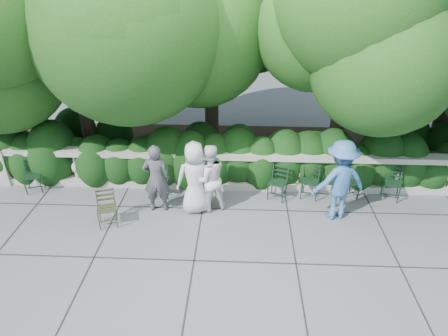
{
  "coord_description": "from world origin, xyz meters",
  "views": [
    {
      "loc": [
        0.37,
        -6.97,
        5.39
      ],
      "look_at": [
        0.0,
        1.0,
        1.0
      ],
      "focal_mm": 32.0,
      "sensor_mm": 36.0,
      "label": 1
    }
  ],
  "objects_px": {
    "chair_a": "(36,194)",
    "person_casual_man": "(209,178)",
    "chair_weathered": "(109,229)",
    "person_older_blue": "(340,180)",
    "chair_c": "(275,201)",
    "chair_e": "(308,200)",
    "chair_f": "(388,202)",
    "person_businessman": "(195,178)",
    "chair_d": "(350,201)",
    "person_woman_grey": "(156,178)",
    "chair_b": "(157,199)"
  },
  "relations": [
    {
      "from": "chair_e",
      "to": "chair_weathered",
      "type": "xyz_separation_m",
      "value": [
        -4.51,
        -1.35,
        0.0
      ]
    },
    {
      "from": "chair_a",
      "to": "chair_weathered",
      "type": "distance_m",
      "value": 2.62
    },
    {
      "from": "chair_f",
      "to": "person_older_blue",
      "type": "bearing_deg",
      "value": -139.57
    },
    {
      "from": "chair_f",
      "to": "person_older_blue",
      "type": "xyz_separation_m",
      "value": [
        -1.44,
        -0.65,
        0.95
      ]
    },
    {
      "from": "chair_f",
      "to": "person_businessman",
      "type": "xyz_separation_m",
      "value": [
        -4.63,
        -0.55,
        0.87
      ]
    },
    {
      "from": "person_older_blue",
      "to": "chair_weathered",
      "type": "bearing_deg",
      "value": -7.43
    },
    {
      "from": "chair_f",
      "to": "person_older_blue",
      "type": "height_order",
      "value": "person_older_blue"
    },
    {
      "from": "chair_d",
      "to": "person_casual_man",
      "type": "bearing_deg",
      "value": 163.81
    },
    {
      "from": "person_businessman",
      "to": "chair_c",
      "type": "bearing_deg",
      "value": 177.04
    },
    {
      "from": "chair_c",
      "to": "person_woman_grey",
      "type": "xyz_separation_m",
      "value": [
        -2.76,
        -0.45,
        0.83
      ]
    },
    {
      "from": "chair_e",
      "to": "chair_weathered",
      "type": "relative_size",
      "value": 1.0
    },
    {
      "from": "person_older_blue",
      "to": "person_casual_man",
      "type": "bearing_deg",
      "value": -19.12
    },
    {
      "from": "chair_f",
      "to": "person_casual_man",
      "type": "height_order",
      "value": "person_casual_man"
    },
    {
      "from": "chair_e",
      "to": "person_businessman",
      "type": "height_order",
      "value": "person_businessman"
    },
    {
      "from": "chair_f",
      "to": "person_businessman",
      "type": "height_order",
      "value": "person_businessman"
    },
    {
      "from": "person_older_blue",
      "to": "chair_d",
      "type": "bearing_deg",
      "value": -144.61
    },
    {
      "from": "chair_c",
      "to": "chair_e",
      "type": "distance_m",
      "value": 0.81
    },
    {
      "from": "chair_f",
      "to": "person_casual_man",
      "type": "distance_m",
      "value": 4.42
    },
    {
      "from": "person_older_blue",
      "to": "chair_f",
      "type": "bearing_deg",
      "value": -171.33
    },
    {
      "from": "chair_weathered",
      "to": "person_casual_man",
      "type": "relative_size",
      "value": 0.51
    },
    {
      "from": "person_casual_man",
      "to": "chair_f",
      "type": "bearing_deg",
      "value": 164.56
    },
    {
      "from": "chair_a",
      "to": "chair_c",
      "type": "distance_m",
      "value": 5.97
    },
    {
      "from": "chair_weathered",
      "to": "person_casual_man",
      "type": "bearing_deg",
      "value": 5.73
    },
    {
      "from": "chair_f",
      "to": "person_older_blue",
      "type": "distance_m",
      "value": 1.84
    },
    {
      "from": "chair_f",
      "to": "chair_weathered",
      "type": "distance_m",
      "value": 6.61
    },
    {
      "from": "chair_d",
      "to": "person_older_blue",
      "type": "distance_m",
      "value": 1.26
    },
    {
      "from": "chair_f",
      "to": "chair_e",
      "type": "bearing_deg",
      "value": -163.29
    },
    {
      "from": "chair_a",
      "to": "person_casual_man",
      "type": "height_order",
      "value": "person_casual_man"
    },
    {
      "from": "chair_c",
      "to": "chair_d",
      "type": "xyz_separation_m",
      "value": [
        1.84,
        0.1,
        0.0
      ]
    },
    {
      "from": "chair_b",
      "to": "chair_c",
      "type": "distance_m",
      "value": 2.88
    },
    {
      "from": "chair_weathered",
      "to": "chair_a",
      "type": "bearing_deg",
      "value": 133.03
    },
    {
      "from": "chair_c",
      "to": "person_older_blue",
      "type": "relative_size",
      "value": 0.44
    },
    {
      "from": "person_casual_man",
      "to": "person_woman_grey",
      "type": "bearing_deg",
      "value": -17.62
    },
    {
      "from": "chair_a",
      "to": "person_older_blue",
      "type": "xyz_separation_m",
      "value": [
        7.29,
        -0.6,
        0.95
      ]
    },
    {
      "from": "chair_b",
      "to": "chair_f",
      "type": "bearing_deg",
      "value": 13.21
    },
    {
      "from": "chair_weathered",
      "to": "person_businessman",
      "type": "xyz_separation_m",
      "value": [
        1.83,
        0.82,
        0.87
      ]
    },
    {
      "from": "chair_b",
      "to": "person_businessman",
      "type": "bearing_deg",
      "value": -10.32
    },
    {
      "from": "chair_weathered",
      "to": "person_older_blue",
      "type": "bearing_deg",
      "value": -8.83
    },
    {
      "from": "chair_b",
      "to": "chair_e",
      "type": "height_order",
      "value": "same"
    },
    {
      "from": "person_woman_grey",
      "to": "person_casual_man",
      "type": "xyz_separation_m",
      "value": [
        1.2,
        0.08,
        -0.01
      ]
    },
    {
      "from": "chair_f",
      "to": "chair_a",
      "type": "bearing_deg",
      "value": -163.43
    },
    {
      "from": "chair_c",
      "to": "chair_weathered",
      "type": "relative_size",
      "value": 1.0
    },
    {
      "from": "chair_d",
      "to": "chair_e",
      "type": "distance_m",
      "value": 1.04
    },
    {
      "from": "person_casual_man",
      "to": "person_older_blue",
      "type": "relative_size",
      "value": 0.87
    },
    {
      "from": "chair_a",
      "to": "chair_d",
      "type": "bearing_deg",
      "value": -15.06
    },
    {
      "from": "chair_b",
      "to": "person_businessman",
      "type": "xyz_separation_m",
      "value": [
        1.01,
        -0.41,
        0.87
      ]
    },
    {
      "from": "chair_d",
      "to": "person_casual_man",
      "type": "distance_m",
      "value": 3.53
    },
    {
      "from": "chair_e",
      "to": "chair_a",
      "type": "bearing_deg",
      "value": -165.92
    },
    {
      "from": "chair_c",
      "to": "chair_e",
      "type": "xyz_separation_m",
      "value": [
        0.81,
        0.08,
        0.0
      ]
    },
    {
      "from": "person_older_blue",
      "to": "chair_c",
      "type": "bearing_deg",
      "value": -38.16
    }
  ]
}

